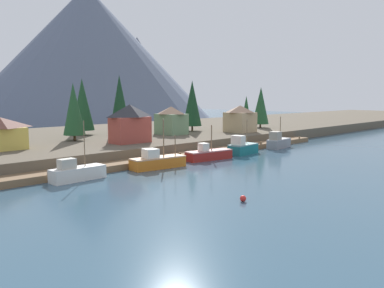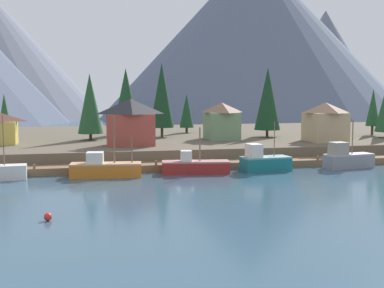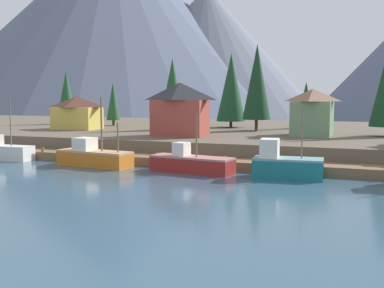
% 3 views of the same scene
% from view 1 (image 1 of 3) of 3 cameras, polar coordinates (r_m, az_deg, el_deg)
% --- Properties ---
extents(ground_plane, '(400.00, 400.00, 1.00)m').
position_cam_1_polar(ground_plane, '(87.63, -8.60, -0.99)').
color(ground_plane, '#335166').
extents(dock, '(80.00, 4.00, 1.60)m').
position_cam_1_polar(dock, '(73.77, -0.38, -1.62)').
color(dock, brown).
rests_on(dock, ground_plane).
extents(shoreline_bank, '(400.00, 56.00, 2.50)m').
position_cam_1_polar(shoreline_bank, '(97.34, -12.76, 0.74)').
color(shoreline_bank, brown).
rests_on(shoreline_bank, ground_plane).
extents(mountain_east_peak, '(127.20, 127.20, 67.76)m').
position_cam_1_polar(mountain_east_peak, '(219.23, -14.71, 12.60)').
color(mountain_east_peak, slate).
rests_on(mountain_east_peak, ground_plane).
extents(mountain_far_ridge, '(55.30, 55.30, 45.77)m').
position_cam_1_polar(mountain_far_ridge, '(240.42, -7.85, 9.62)').
color(mountain_far_ridge, slate).
rests_on(mountain_far_ridge, ground_plane).
extents(fishing_boat_white, '(7.70, 2.74, 8.12)m').
position_cam_1_polar(fishing_boat_white, '(56.37, -16.27, -3.97)').
color(fishing_boat_white, silver).
rests_on(fishing_boat_white, ground_plane).
extents(fishing_boat_orange, '(9.37, 3.87, 7.83)m').
position_cam_1_polar(fishing_boat_orange, '(63.41, -5.04, -2.49)').
color(fishing_boat_orange, '#CC6B1E').
rests_on(fishing_boat_orange, ground_plane).
extents(fishing_boat_red, '(9.30, 3.84, 6.25)m').
position_cam_1_polar(fishing_boat_red, '(71.56, 2.41, -1.51)').
color(fishing_boat_red, maroon).
rests_on(fishing_boat_red, ground_plane).
extents(fishing_boat_teal, '(6.94, 3.59, 6.83)m').
position_cam_1_polar(fishing_boat_teal, '(78.97, 7.27, -0.52)').
color(fishing_boat_teal, '#196B70').
rests_on(fishing_boat_teal, ground_plane).
extents(fishing_boat_grey, '(7.58, 3.51, 6.94)m').
position_cam_1_polar(fishing_boat_grey, '(89.23, 12.32, 0.28)').
color(fishing_boat_grey, gray).
rests_on(fishing_boat_grey, ground_plane).
extents(house_green, '(5.52, 6.76, 6.52)m').
position_cam_1_polar(house_green, '(93.05, -3.00, 3.45)').
color(house_green, '#6B8E66').
rests_on(house_green, shoreline_bank).
extents(house_tan, '(6.27, 6.51, 6.64)m').
position_cam_1_polar(house_tan, '(99.48, 6.93, 3.67)').
color(house_tan, tan).
rests_on(house_tan, shoreline_bank).
extents(house_yellow, '(7.83, 4.84, 5.50)m').
position_cam_1_polar(house_yellow, '(73.06, -25.87, 1.40)').
color(house_yellow, gold).
rests_on(house_yellow, shoreline_bank).
extents(house_red, '(7.63, 4.38, 7.38)m').
position_cam_1_polar(house_red, '(76.86, -8.92, 2.97)').
color(house_red, '#9E4238').
rests_on(house_red, shoreline_bank).
extents(conifer_near_left, '(4.49, 4.49, 13.76)m').
position_cam_1_polar(conifer_near_left, '(92.51, -10.37, 6.08)').
color(conifer_near_left, '#4C3823').
rests_on(conifer_near_left, shoreline_bank).
extents(conifer_near_right, '(4.83, 4.83, 12.91)m').
position_cam_1_polar(conifer_near_right, '(101.58, 0.03, 5.90)').
color(conifer_near_right, '#4C3823').
rests_on(conifer_near_right, shoreline_bank).
extents(conifer_mid_right, '(2.63, 2.63, 8.98)m').
position_cam_1_polar(conifer_mid_right, '(117.23, 7.82, 5.11)').
color(conifer_mid_right, '#4C3823').
rests_on(conifer_mid_right, shoreline_bank).
extents(conifer_back_right, '(2.94, 2.94, 8.01)m').
position_cam_1_polar(conifer_back_right, '(103.43, -10.00, 4.38)').
color(conifer_back_right, '#4C3823').
rests_on(conifer_back_right, shoreline_bank).
extents(conifer_centre, '(4.68, 4.68, 11.47)m').
position_cam_1_polar(conifer_centre, '(114.07, 9.87, 5.48)').
color(conifer_centre, '#4C3823').
rests_on(conifer_centre, shoreline_bank).
extents(conifer_far_left, '(5.14, 5.14, 12.97)m').
position_cam_1_polar(conifer_far_left, '(94.54, -15.49, 5.52)').
color(conifer_far_left, '#4C3823').
rests_on(conifer_far_left, shoreline_bank).
extents(conifer_far_right, '(4.37, 4.37, 11.62)m').
position_cam_1_polar(conifer_far_right, '(82.94, -16.68, 4.86)').
color(conifer_far_right, '#4C3823').
rests_on(conifer_far_right, shoreline_bank).
extents(channel_buoy, '(0.70, 0.70, 0.70)m').
position_cam_1_polar(channel_buoy, '(44.01, 7.36, -7.79)').
color(channel_buoy, red).
rests_on(channel_buoy, ground_plane).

